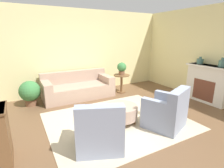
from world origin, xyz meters
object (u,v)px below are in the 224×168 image
vase_mantel_near (200,61)px  potted_plant_floor (30,92)px  armchair_left (100,130)px  armchair_right (167,112)px  potted_plant_on_side_table (122,68)px  side_table (122,80)px  ottoman_table (121,112)px  couch (78,88)px  vase_mantel_far (222,63)px

vase_mantel_near → potted_plant_floor: size_ratio=0.30×
armchair_left → vase_mantel_near: vase_mantel_near is taller
armchair_right → potted_plant_on_side_table: (0.43, 2.55, 0.52)m
potted_plant_floor → side_table: bearing=-4.4°
armchair_left → ottoman_table: size_ratio=1.34×
armchair_right → vase_mantel_near: vase_mantel_near is taller
couch → armchair_left: armchair_left is taller
vase_mantel_far → vase_mantel_near: bearing=90.0°
side_table → vase_mantel_far: 3.01m
ottoman_table → vase_mantel_near: 3.10m
armchair_right → ottoman_table: size_ratio=1.34×
couch → vase_mantel_far: size_ratio=8.41×
vase_mantel_near → ottoman_table: bearing=-175.0°
armchair_left → potted_plant_floor: bearing=107.8°
couch → potted_plant_floor: 1.42m
armchair_right → side_table: size_ratio=1.58×
armchair_left → potted_plant_on_side_table: bearing=51.7°
armchair_right → vase_mantel_far: 2.36m
armchair_right → potted_plant_floor: size_ratio=1.40×
potted_plant_on_side_table → armchair_right: bearing=-99.5°
vase_mantel_near → vase_mantel_far: vase_mantel_far is taller
side_table → vase_mantel_far: vase_mantel_far is taller
couch → vase_mantel_far: bearing=-38.8°
potted_plant_floor → ottoman_table: bearing=-51.3°
armchair_left → potted_plant_floor: (-0.89, 2.78, 0.05)m
potted_plant_on_side_table → vase_mantel_far: bearing=-52.8°
armchair_left → vase_mantel_near: 3.97m
couch → potted_plant_on_side_table: potted_plant_on_side_table is taller
vase_mantel_far → potted_plant_on_side_table: vase_mantel_far is taller
potted_plant_floor → vase_mantel_near: bearing=-22.0°
vase_mantel_near → potted_plant_floor: (-4.66, 1.88, -0.79)m
side_table → vase_mantel_far: bearing=-52.8°
side_table → vase_mantel_far: (1.76, -2.32, 0.78)m
ottoman_table → armchair_left: bearing=-142.3°
potted_plant_floor → vase_mantel_far: bearing=-28.6°
armchair_right → side_table: 2.59m
armchair_left → vase_mantel_near: (3.77, 0.89, 0.84)m
couch → vase_mantel_near: size_ratio=10.27×
couch → potted_plant_on_side_table: (1.49, -0.29, 0.58)m
armchair_right → potted_plant_floor: bearing=131.7°
armchair_left → potted_plant_on_side_table: size_ratio=2.33×
vase_mantel_far → couch: bearing=141.2°
couch → ottoman_table: size_ratio=2.94×
ottoman_table → couch: bearing=97.7°
ottoman_table → potted_plant_on_side_table: bearing=58.2°
potted_plant_on_side_table → side_table: bearing=-45.0°
armchair_left → vase_mantel_far: (3.77, 0.23, 0.86)m
potted_plant_floor → couch: bearing=2.6°
armchair_left → couch: bearing=79.5°
vase_mantel_far → potted_plant_on_side_table: 2.93m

